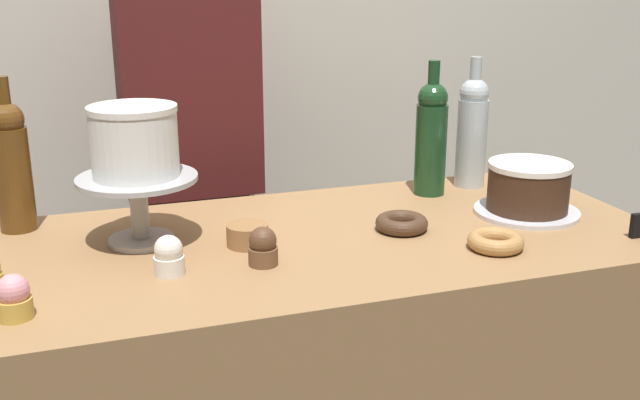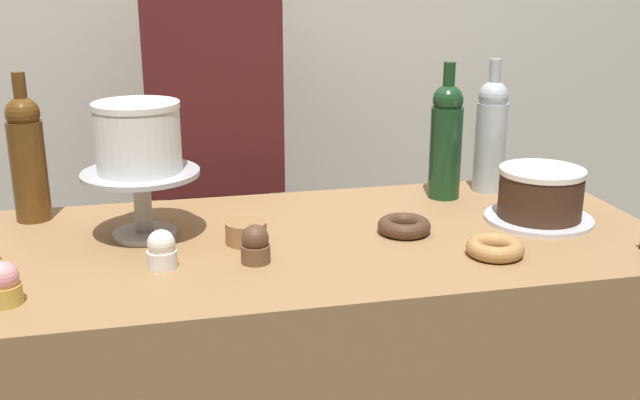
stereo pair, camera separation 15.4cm
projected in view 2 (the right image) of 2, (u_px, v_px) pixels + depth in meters
name	position (u px, v px, depth m)	size (l,w,h in m)	color
back_wall	(254.00, 15.00, 2.29)	(6.00, 0.05, 2.60)	beige
cake_stand_pedestal	(142.00, 192.00, 1.54)	(0.24, 0.24, 0.14)	#B2B2B7
white_layer_cake	(138.00, 137.00, 1.51)	(0.17, 0.17, 0.14)	white
silver_serving_platter	(538.00, 219.00, 1.67)	(0.24, 0.24, 0.01)	silver
chocolate_round_cake	(541.00, 193.00, 1.65)	(0.18, 0.18, 0.11)	#3D2619
wine_bottle_clear	(491.00, 134.00, 1.85)	(0.08, 0.08, 0.33)	#B2BCC1
wine_bottle_green	(446.00, 139.00, 1.80)	(0.08, 0.08, 0.33)	#193D1E
wine_bottle_amber	(27.00, 156.00, 1.63)	(0.08, 0.08, 0.33)	#5B3814
cupcake_vanilla	(162.00, 250.00, 1.40)	(0.06, 0.06, 0.07)	white
cupcake_chocolate	(255.00, 245.00, 1.43)	(0.06, 0.06, 0.07)	brown
cupcake_strawberry	(4.00, 284.00, 1.25)	(0.06, 0.06, 0.07)	gold
donut_chocolate	(404.00, 226.00, 1.59)	(0.11, 0.11, 0.03)	#472D1E
donut_maple	(495.00, 248.00, 1.46)	(0.11, 0.11, 0.03)	#B27F47
cookie_stack	(246.00, 233.00, 1.53)	(0.08, 0.08, 0.04)	olive
barista_figure	(216.00, 189.00, 2.15)	(0.36, 0.22, 1.60)	black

